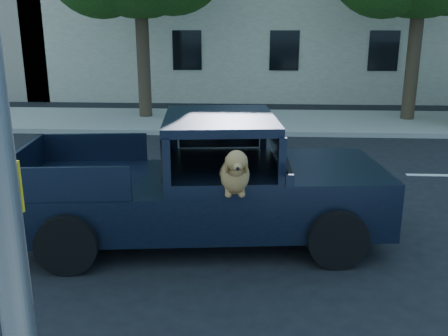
# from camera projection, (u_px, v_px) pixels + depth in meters

# --- Properties ---
(ground) EXTENTS (120.00, 120.00, 0.00)m
(ground) POSITION_uv_depth(u_px,v_px,m) (268.00, 233.00, 8.11)
(ground) COLOR black
(ground) RESTS_ON ground
(far_sidewalk) EXTENTS (60.00, 4.00, 0.15)m
(far_sidewalk) POSITION_uv_depth(u_px,v_px,m) (260.00, 121.00, 16.90)
(far_sidewalk) COLOR gray
(far_sidewalk) RESTS_ON ground
(lane_stripes) EXTENTS (21.60, 0.14, 0.01)m
(lane_stripes) POSITION_uv_depth(u_px,v_px,m) (352.00, 174.00, 11.26)
(lane_stripes) COLOR silver
(lane_stripes) RESTS_ON ground
(pickup_truck) EXTENTS (5.65, 2.98, 1.96)m
(pickup_truck) POSITION_uv_depth(u_px,v_px,m) (197.00, 199.00, 7.73)
(pickup_truck) COLOR black
(pickup_truck) RESTS_ON ground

